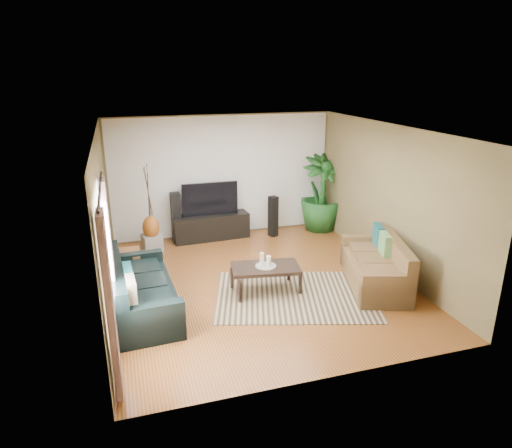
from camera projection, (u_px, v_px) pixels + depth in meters
name	position (u px, v px, depth m)	size (l,w,h in m)	color
floor	(259.00, 283.00, 8.11)	(5.50, 5.50, 0.00)	brown
ceiling	(260.00, 130.00, 7.24)	(5.50, 5.50, 0.00)	white
wall_back	(223.00, 176.00, 10.16)	(5.00, 5.00, 0.00)	brown
wall_front	(331.00, 279.00, 5.18)	(5.00, 5.00, 0.00)	brown
wall_left	(104.00, 225.00, 6.98)	(5.50, 5.50, 0.00)	brown
wall_right	(389.00, 199.00, 8.36)	(5.50, 5.50, 0.00)	brown
backwall_panel	(223.00, 176.00, 10.15)	(4.90, 4.90, 0.00)	white
window_pane	(104.00, 261.00, 5.52)	(1.80, 1.80, 0.00)	white
curtain_near	(110.00, 309.00, 4.94)	(0.08, 0.35, 2.20)	gray
curtain_far	(110.00, 257.00, 6.30)	(0.08, 0.35, 2.20)	gray
curtain_rod	(100.00, 189.00, 5.25)	(0.03, 0.03, 1.90)	black
sofa_left	(143.00, 286.00, 7.06)	(2.12, 0.91, 0.85)	black
sofa_right	(375.00, 262.00, 7.93)	(1.89, 0.85, 0.85)	brown
area_rug	(295.00, 295.00, 7.66)	(2.62, 1.86, 0.01)	tan
coffee_table	(266.00, 279.00, 7.75)	(1.13, 0.62, 0.46)	black
candle_tray	(266.00, 266.00, 7.67)	(0.35, 0.35, 0.02)	gray
candle_tall	(262.00, 259.00, 7.64)	(0.07, 0.07, 0.23)	beige
candle_mid	(269.00, 261.00, 7.62)	(0.07, 0.07, 0.17)	white
candle_short	(269.00, 260.00, 7.72)	(0.07, 0.07, 0.14)	beige
tv_stand	(211.00, 226.00, 10.18)	(1.68, 0.50, 0.56)	black
television	(210.00, 199.00, 9.98)	(1.23, 0.07, 0.73)	black
speaker_left	(176.00, 218.00, 9.89)	(0.20, 0.22, 1.11)	black
speaker_right	(273.00, 216.00, 10.28)	(0.17, 0.19, 0.93)	black
potted_plant	(321.00, 193.00, 10.59)	(0.98, 0.98, 1.76)	#18491A
plant_pot	(320.00, 224.00, 10.84)	(0.32, 0.32, 0.25)	black
pedestal	(152.00, 244.00, 9.44)	(0.37, 0.37, 0.37)	#969694
vase	(151.00, 227.00, 9.33)	(0.34, 0.34, 0.48)	#97511B
side_table	(126.00, 267.00, 8.08)	(0.53, 0.53, 0.57)	brown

